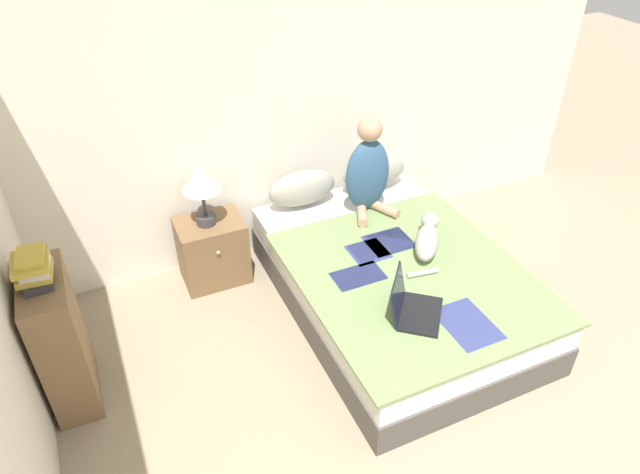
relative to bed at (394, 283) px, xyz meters
name	(u,v)px	position (x,y,z in m)	size (l,w,h in m)	color
wall_back	(303,90)	(-0.20, 1.11, 1.06)	(5.18, 0.05, 2.55)	silver
bed	(394,283)	(0.00, 0.00, 0.00)	(1.44, 2.07, 0.44)	#4C4742
pillow_near	(302,188)	(-0.31, 0.91, 0.36)	(0.54, 0.22, 0.28)	gray
pillow_far	(374,172)	(0.32, 0.91, 0.36)	(0.54, 0.22, 0.28)	gray
person_sitting	(368,171)	(0.11, 0.64, 0.54)	(0.36, 0.34, 0.75)	#33567A
cat_tabby	(427,239)	(0.24, 0.01, 0.31)	(0.47, 0.48, 0.18)	#A8A399
laptop_open	(413,307)	(-0.20, -0.51, 0.28)	(0.45, 0.45, 0.25)	black
nightstand	(213,250)	(-1.07, 0.85, 0.04)	(0.48, 0.39, 0.51)	brown
table_lamp	(201,183)	(-1.09, 0.85, 0.63)	(0.27, 0.27, 0.46)	#38383D
bookshelf	(61,340)	(-2.14, 0.13, 0.22)	(0.24, 0.55, 0.87)	brown
book_stack_top	(33,269)	(-2.15, 0.13, 0.74)	(0.19, 0.24, 0.18)	#2D2D33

